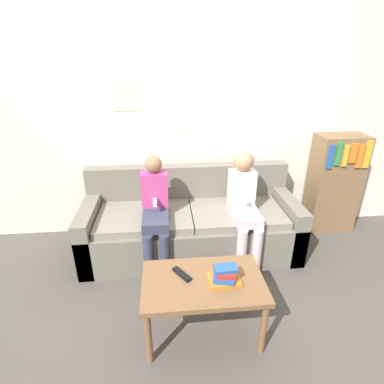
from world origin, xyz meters
The scene contains 9 objects.
ground_plane centered at (0.00, 0.00, 0.00)m, with size 10.00×10.00×0.00m, color #4C4742.
wall_back centered at (0.00, 1.01, 1.30)m, with size 8.00×0.07×2.60m.
couch centered at (0.00, 0.52, 0.28)m, with size 2.10×0.80×0.82m.
coffee_table centered at (-0.01, -0.52, 0.40)m, with size 0.83×0.51×0.46m.
person_left centered at (-0.34, 0.32, 0.58)m, with size 0.24×0.55×1.04m.
person_right centered at (0.48, 0.33, 0.60)m, with size 0.24×0.55×1.06m.
tv_remote centered at (-0.15, -0.46, 0.47)m, with size 0.13×0.16×0.02m.
book_stack centered at (0.13, -0.54, 0.51)m, with size 0.22×0.18×0.12m.
bookshelf centered at (1.63, 0.80, 0.55)m, with size 0.51×0.33×1.10m.
Camera 1 is at (-0.24, -2.11, 1.84)m, focal length 28.00 mm.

